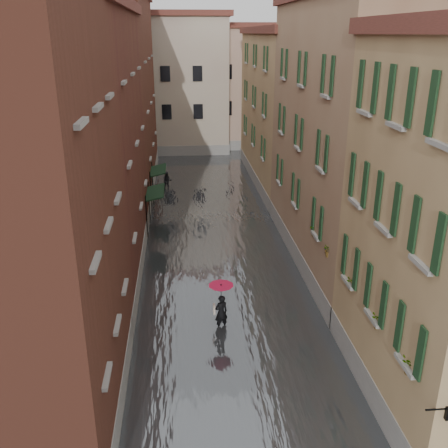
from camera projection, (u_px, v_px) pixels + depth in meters
name	position (u px, v px, depth m)	size (l,w,h in m)	color
ground	(239.00, 369.00, 18.29)	(120.00, 120.00, 0.00)	#515153
floodwater	(214.00, 234.00, 30.35)	(10.00, 60.00, 0.20)	#4A4D51
building_left_mid	(73.00, 151.00, 23.83)	(6.00, 14.00, 12.50)	#5A2E1C
building_left_far	(110.00, 97.00, 37.51)	(6.00, 16.00, 14.00)	brown
building_right_mid	(358.00, 141.00, 24.93)	(6.00, 14.00, 13.00)	#9F8060
building_right_far	(292.00, 112.00, 39.14)	(6.00, 16.00, 11.50)	#94744C
building_end_cream	(167.00, 86.00, 51.05)	(12.00, 9.00, 13.00)	beige
building_end_pink	(251.00, 88.00, 53.85)	(10.00, 9.00, 12.00)	tan
awning_near	(155.00, 193.00, 30.13)	(1.09, 2.95, 2.80)	black
awning_far	(158.00, 171.00, 34.98)	(1.09, 2.88, 2.80)	black
wall_lantern	(448.00, 412.00, 12.01)	(0.71, 0.22, 0.35)	black
window_planters	(353.00, 273.00, 17.81)	(0.59, 10.69, 0.84)	brown
pedestrian_main	(221.00, 302.00, 20.30)	(1.02, 1.02, 2.06)	black
pedestrian_far	(167.00, 181.00, 38.77)	(0.73, 0.57, 1.50)	black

